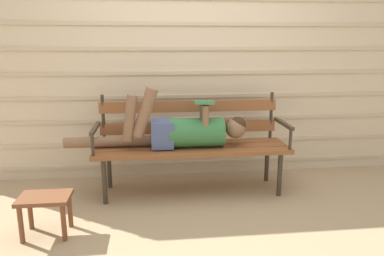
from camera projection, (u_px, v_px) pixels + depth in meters
The scene contains 5 objects.
ground_plane at pixel (194, 197), 3.39m from camera, with size 12.00×12.00×0.00m, color tan.
house_siding at pixel (186, 73), 3.78m from camera, with size 4.75×0.08×2.20m.
park_bench at pixel (191, 140), 3.48m from camera, with size 1.82×0.51×0.92m.
reclining_person at pixel (182, 130), 3.37m from camera, with size 1.69×0.27×0.58m.
footstool at pixel (45, 204), 2.68m from camera, with size 0.37×0.26×0.31m.
Camera 1 is at (-0.37, -3.13, 1.41)m, focal length 33.99 mm.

